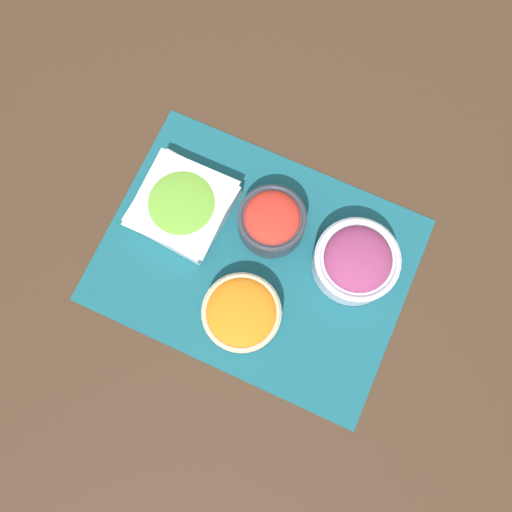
% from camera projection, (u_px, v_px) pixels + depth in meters
% --- Properties ---
extents(ground_plane, '(3.00, 3.00, 0.00)m').
position_uv_depth(ground_plane, '(256.00, 260.00, 0.98)').
color(ground_plane, '#422D1E').
extents(placemat, '(0.59, 0.44, 0.00)m').
position_uv_depth(placemat, '(256.00, 260.00, 0.98)').
color(placemat, '#195B6B').
rests_on(placemat, ground_plane).
extents(lettuce_bowl, '(0.18, 0.18, 0.05)m').
position_uv_depth(lettuce_bowl, '(183.00, 206.00, 0.97)').
color(lettuce_bowl, white).
rests_on(lettuce_bowl, placemat).
extents(carrot_bowl, '(0.15, 0.15, 0.06)m').
position_uv_depth(carrot_bowl, '(242.00, 313.00, 0.92)').
color(carrot_bowl, beige).
rests_on(carrot_bowl, placemat).
extents(onion_bowl, '(0.16, 0.16, 0.08)m').
position_uv_depth(onion_bowl, '(356.00, 261.00, 0.93)').
color(onion_bowl, silver).
rests_on(onion_bowl, placemat).
extents(tomato_bowl, '(0.13, 0.13, 0.08)m').
position_uv_depth(tomato_bowl, '(270.00, 220.00, 0.95)').
color(tomato_bowl, '#333842').
rests_on(tomato_bowl, placemat).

